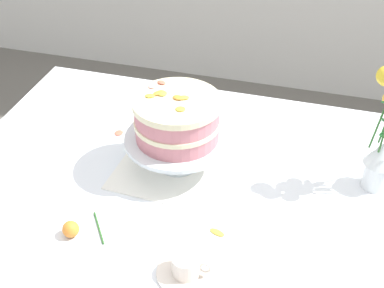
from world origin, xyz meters
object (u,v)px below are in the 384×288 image
dining_table (201,215)px  fallen_rose (72,229)px  cake_stand (178,142)px  teacup (187,267)px  layer_cake (177,118)px

dining_table → fallen_rose: bearing=-137.1°
cake_stand → teacup: bearing=-70.1°
layer_cake → fallen_rose: (-0.17, -0.32, -0.14)m
dining_table → cake_stand: cake_stand is taller
dining_table → fallen_rose: size_ratio=12.88×
cake_stand → fallen_rose: 0.37m
dining_table → layer_cake: bearing=136.8°
dining_table → teacup: 0.30m
cake_stand → teacup: size_ratio=2.15×
dining_table → layer_cake: (-0.09, 0.08, 0.25)m
cake_stand → fallen_rose: size_ratio=2.67×
fallen_rose → teacup: bearing=-7.5°
layer_cake → cake_stand: bearing=-21.9°
cake_stand → layer_cake: layer_cake is taller
dining_table → fallen_rose: 0.37m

